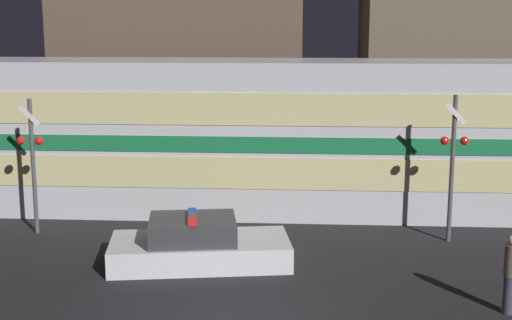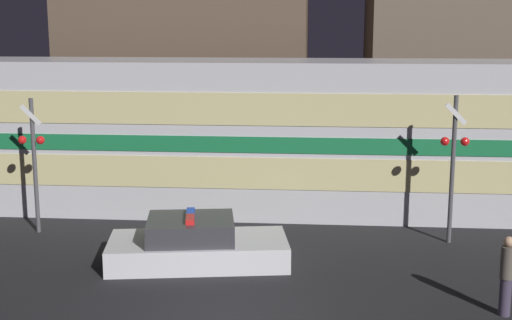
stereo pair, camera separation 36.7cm
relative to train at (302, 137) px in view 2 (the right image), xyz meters
The scene contains 7 objects.
train is the anchor object (origin of this frame).
police_car 5.82m from the train, 115.68° to the right, with size 4.49×2.58×1.23m.
pedestrian 8.70m from the train, 60.95° to the right, with size 0.27×0.27×1.62m.
crossing_signal_near 4.85m from the train, 36.00° to the right, with size 0.73×0.30×3.86m.
crossing_signal_far 7.70m from the train, 158.22° to the right, with size 0.73×0.30×3.69m.
building_left 7.99m from the train, 125.79° to the left, with size 8.99×5.40×9.12m.
building_center 10.15m from the train, 46.88° to the left, with size 8.58×5.16×10.35m.
Camera 2 is at (1.68, -12.82, 5.72)m, focal length 50.00 mm.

